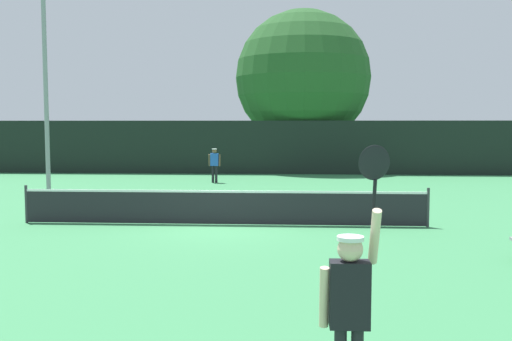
% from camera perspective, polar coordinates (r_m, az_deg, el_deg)
% --- Properties ---
extents(ground_plane, '(120.00, 120.00, 0.00)m').
position_cam_1_polar(ground_plane, '(15.96, -3.31, -5.43)').
color(ground_plane, '#387F4C').
extents(tennis_net, '(11.28, 0.08, 1.07)m').
position_cam_1_polar(tennis_net, '(15.88, -3.32, -3.61)').
color(tennis_net, '#232328').
rests_on(tennis_net, ground).
extents(perimeter_fence, '(37.11, 0.12, 2.99)m').
position_cam_1_polar(perimeter_fence, '(31.96, 0.09, 2.33)').
color(perimeter_fence, black).
rests_on(perimeter_fence, ground).
extents(player_serving, '(0.68, 0.40, 2.60)m').
position_cam_1_polar(player_serving, '(5.63, 9.41, -12.30)').
color(player_serving, black).
rests_on(player_serving, ground).
extents(player_receiving, '(0.57, 0.24, 1.63)m').
position_cam_1_polar(player_receiving, '(27.28, -4.17, 0.87)').
color(player_receiving, blue).
rests_on(player_receiving, ground).
extents(tennis_ball, '(0.07, 0.07, 0.07)m').
position_cam_1_polar(tennis_ball, '(16.30, -7.69, -5.13)').
color(tennis_ball, '#CCE033').
rests_on(tennis_ball, ground).
extents(light_pole, '(1.18, 0.28, 9.49)m').
position_cam_1_polar(light_pole, '(25.12, -20.31, 10.15)').
color(light_pole, gray).
rests_on(light_pole, ground).
extents(large_tree, '(8.23, 8.23, 9.71)m').
position_cam_1_polar(large_tree, '(35.34, 4.71, 9.18)').
color(large_tree, brown).
rests_on(large_tree, ground).
extents(parked_car_near, '(2.49, 4.43, 1.69)m').
position_cam_1_polar(parked_car_near, '(40.32, 10.48, 1.71)').
color(parked_car_near, black).
rests_on(parked_car_near, ground).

